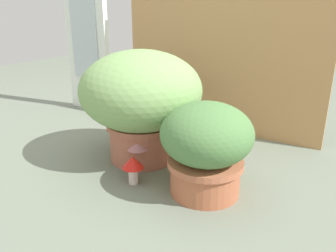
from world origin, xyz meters
name	(u,v)px	position (x,y,z in m)	size (l,w,h in m)	color
ground_plane	(149,162)	(0.00, 0.00, 0.00)	(6.00, 6.00, 0.00)	slate
cardboard_backdrop	(220,62)	(0.10, 0.56, 0.39)	(1.14, 0.03, 0.79)	tan
window_panel_white	(87,36)	(-0.82, 0.52, 0.49)	(0.33, 0.05, 0.98)	white
grass_planter	(141,98)	(-0.05, 0.02, 0.29)	(0.54, 0.54, 0.50)	#AB614B
leafy_planter	(206,146)	(0.33, -0.11, 0.19)	(0.34, 0.34, 0.36)	#B46241
cat	(167,124)	(-0.02, 0.19, 0.12)	(0.39, 0.26, 0.32)	#664D51
mushroom_ornament_red	(133,165)	(0.05, -0.20, 0.08)	(0.09, 0.09, 0.12)	silver
mushroom_ornament_pink	(138,147)	(0.01, -0.10, 0.11)	(0.09, 0.09, 0.15)	silver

